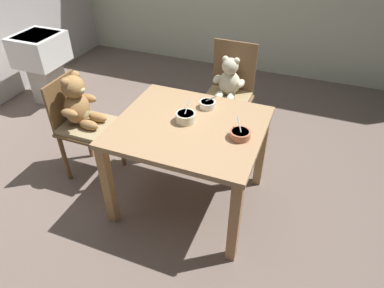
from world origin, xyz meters
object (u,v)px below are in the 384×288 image
porridge_bowl_white_far_center (207,104)px  teddy_chair_far_center (228,89)px  sink_basin (42,59)px  porridge_bowl_terracotta_near_right (240,134)px  dining_table (189,138)px  porridge_bowl_cream_center (186,117)px  teddy_chair_near_left (81,113)px

porridge_bowl_white_far_center → teddy_chair_far_center: bearing=91.2°
porridge_bowl_white_far_center → sink_basin: size_ratio=0.16×
porridge_bowl_white_far_center → sink_basin: porridge_bowl_white_far_center is taller
porridge_bowl_terracotta_near_right → sink_basin: (-2.40, 0.92, -0.24)m
porridge_bowl_terracotta_near_right → sink_basin: porridge_bowl_terracotta_near_right is taller
porridge_bowl_terracotta_near_right → porridge_bowl_white_far_center: (-0.31, 0.27, -0.00)m
porridge_bowl_white_far_center → sink_basin: (-2.09, 0.65, -0.24)m
sink_basin → dining_table: bearing=-23.6°
porridge_bowl_cream_center → sink_basin: (-2.01, 0.87, -0.25)m
porridge_bowl_terracotta_near_right → sink_basin: bearing=159.1°
porridge_bowl_cream_center → sink_basin: size_ratio=0.19×
teddy_chair_far_center → porridge_bowl_cream_center: (-0.06, -0.83, 0.19)m
dining_table → sink_basin: 2.24m
teddy_chair_far_center → teddy_chair_near_left: size_ratio=1.04×
porridge_bowl_terracotta_near_right → porridge_bowl_white_far_center: bearing=138.8°
sink_basin → porridge_bowl_terracotta_near_right: bearing=-20.9°
teddy_chair_near_left → porridge_bowl_white_far_center: teddy_chair_near_left is taller
porridge_bowl_terracotta_near_right → porridge_bowl_cream_center: (-0.39, 0.05, 0.01)m
teddy_chair_far_center → sink_basin: 2.08m
teddy_chair_near_left → sink_basin: teddy_chair_near_left is taller
teddy_chair_near_left → porridge_bowl_cream_center: 0.89m
teddy_chair_near_left → sink_basin: bearing=142.1°
porridge_bowl_white_far_center → teddy_chair_near_left: bearing=-166.3°
dining_table → porridge_bowl_white_far_center: (0.04, 0.25, 0.14)m
porridge_bowl_cream_center → dining_table: bearing=-36.0°
porridge_bowl_white_far_center → porridge_bowl_terracotta_near_right: bearing=-41.2°
dining_table → teddy_chair_near_left: size_ratio=1.09×
teddy_chair_near_left → porridge_bowl_terracotta_near_right: teddy_chair_near_left is taller
porridge_bowl_terracotta_near_right → porridge_bowl_cream_center: porridge_bowl_cream_center is taller
porridge_bowl_white_far_center → dining_table: bearing=-99.0°
dining_table → porridge_bowl_white_far_center: bearing=81.0°
dining_table → porridge_bowl_terracotta_near_right: 0.38m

